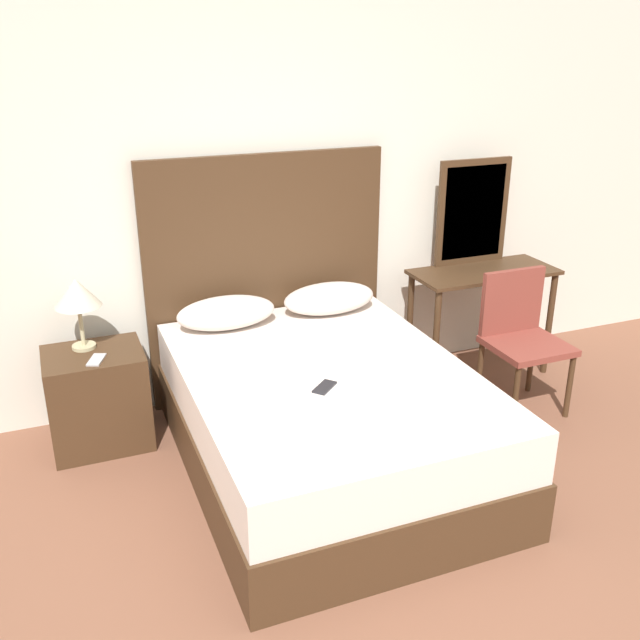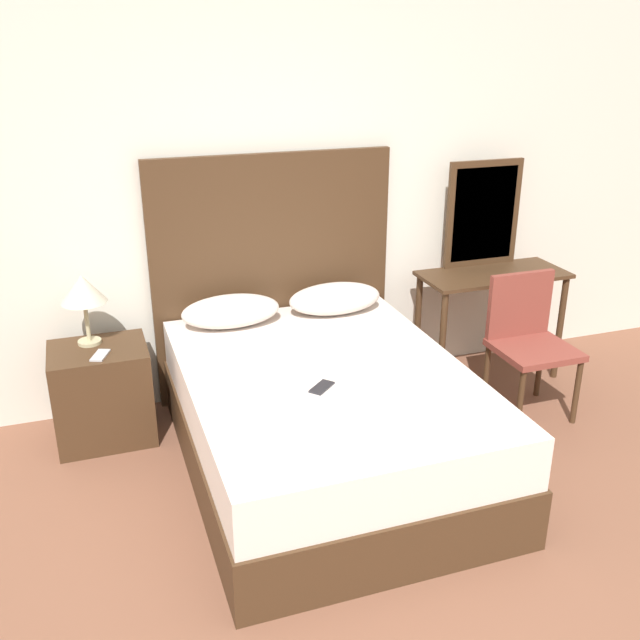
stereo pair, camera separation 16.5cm
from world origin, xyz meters
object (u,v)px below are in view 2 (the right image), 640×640
at_px(phone_on_bed, 322,387).
at_px(phone_on_nightstand, 100,355).
at_px(nightstand, 103,393).
at_px(vanity_desk, 492,293).
at_px(chair, 528,335).
at_px(table_lamp, 83,291).
at_px(bed, 326,420).

height_order(phone_on_bed, phone_on_nightstand, phone_on_bed).
bearing_deg(phone_on_nightstand, phone_on_bed, -37.81).
distance_m(phone_on_bed, nightstand, 1.42).
height_order(vanity_desk, chair, chair).
bearing_deg(vanity_desk, chair, -93.32).
relative_size(vanity_desk, chair, 1.12).
height_order(nightstand, table_lamp, table_lamp).
bearing_deg(chair, phone_on_nightstand, 171.22).
distance_m(phone_on_bed, phone_on_nightstand, 1.30).
xyz_separation_m(nightstand, vanity_desk, (2.56, -0.02, 0.33)).
xyz_separation_m(bed, chair, (1.41, 0.23, 0.21)).
xyz_separation_m(phone_on_nightstand, chair, (2.52, -0.39, -0.07)).
bearing_deg(table_lamp, phone_on_nightstand, -76.75).
relative_size(nightstand, chair, 0.66).
bearing_deg(bed, chair, 9.16).
height_order(bed, nightstand, bed).
bearing_deg(chair, bed, -170.84).
distance_m(nightstand, table_lamp, 0.62).
bearing_deg(phone_on_bed, vanity_desk, 30.20).
height_order(phone_on_bed, vanity_desk, vanity_desk).
bearing_deg(chair, phone_on_bed, -164.76).
distance_m(bed, nightstand, 1.34).
xyz_separation_m(phone_on_bed, vanity_desk, (1.52, 0.89, 0.02)).
bearing_deg(nightstand, phone_on_nightstand, -83.34).
bearing_deg(phone_on_nightstand, chair, -8.78).
relative_size(table_lamp, vanity_desk, 0.42).
bearing_deg(phone_on_bed, bed, 64.17).
relative_size(phone_on_bed, phone_on_nightstand, 0.96).
relative_size(table_lamp, phone_on_nightstand, 2.52).
xyz_separation_m(nightstand, chair, (2.54, -0.50, 0.22)).
distance_m(nightstand, chair, 2.59).
bearing_deg(vanity_desk, table_lamp, 177.54).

